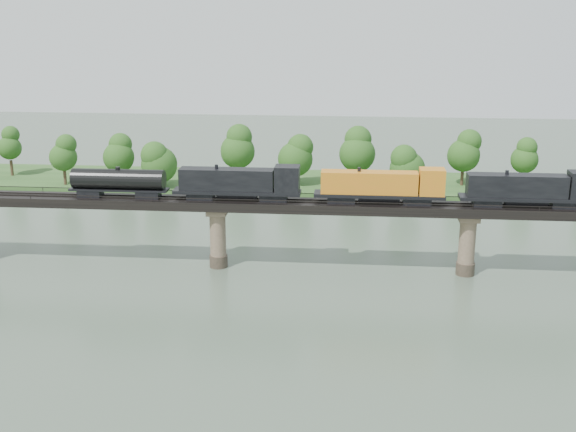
{
  "coord_description": "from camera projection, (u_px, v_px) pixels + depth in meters",
  "views": [
    {
      "loc": [
        21.53,
        -80.48,
        41.51
      ],
      "look_at": [
        11.5,
        30.0,
        9.0
      ],
      "focal_mm": 45.0,
      "sensor_mm": 36.0,
      "label": 1
    }
  ],
  "objects": [
    {
      "name": "ground",
      "position": [
        175.0,
        349.0,
        90.46
      ],
      "size": [
        400.0,
        400.0,
        0.0
      ],
      "primitive_type": "plane",
      "color": "#3C4D3D",
      "rests_on": "ground"
    },
    {
      "name": "far_bank",
      "position": [
        261.0,
        183.0,
        171.47
      ],
      "size": [
        300.0,
        24.0,
        1.6
      ],
      "primitive_type": "cube",
      "color": "#294D1F",
      "rests_on": "ground"
    },
    {
      "name": "bridge",
      "position": [
        218.0,
        235.0,
        117.59
      ],
      "size": [
        236.0,
        30.0,
        11.5
      ],
      "color": "#473A2D",
      "rests_on": "ground"
    },
    {
      "name": "bridge_superstructure",
      "position": [
        217.0,
        198.0,
        115.81
      ],
      "size": [
        220.0,
        4.9,
        0.75
      ],
      "color": "black",
      "rests_on": "bridge"
    },
    {
      "name": "far_treeline",
      "position": [
        223.0,
        153.0,
        165.65
      ],
      "size": [
        289.06,
        17.54,
        13.6
      ],
      "color": "#382619",
      "rests_on": "far_bank"
    },
    {
      "name": "freight_train",
      "position": [
        333.0,
        185.0,
        113.52
      ],
      "size": [
        82.78,
        3.23,
        5.7
      ],
      "color": "black",
      "rests_on": "bridge"
    }
  ]
}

